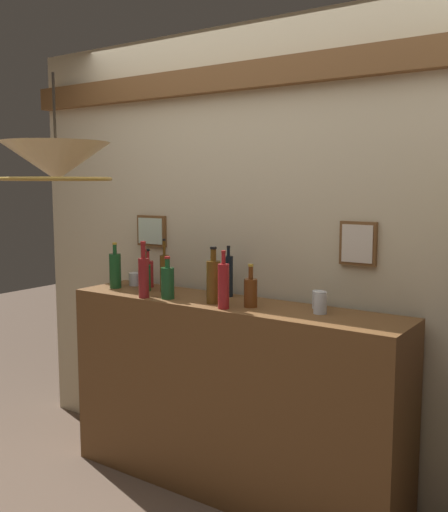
% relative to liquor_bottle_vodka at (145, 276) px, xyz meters
% --- Properties ---
extents(panelled_rear_partition, '(3.37, 0.15, 2.52)m').
position_rel_liquor_bottle_vodka_xyz_m(panelled_rear_partition, '(0.59, 0.29, 0.20)').
color(panelled_rear_partition, beige).
rests_on(panelled_rear_partition, ground).
extents(bar_shelf_unit, '(1.91, 0.41, 1.04)m').
position_rel_liquor_bottle_vodka_xyz_m(bar_shelf_unit, '(0.59, 0.01, -0.60)').
color(bar_shelf_unit, brown).
rests_on(bar_shelf_unit, ground).
extents(liquor_bottle_vodka, '(0.07, 0.07, 0.24)m').
position_rel_liquor_bottle_vodka_xyz_m(liquor_bottle_vodka, '(0.00, 0.00, 0.00)').
color(liquor_bottle_vodka, '#175626').
rests_on(liquor_bottle_vodka, bar_shelf_unit).
extents(liquor_bottle_vermouth, '(0.06, 0.06, 0.29)m').
position_rel_liquor_bottle_vodka_xyz_m(liquor_bottle_vermouth, '(0.65, -0.14, 0.03)').
color(liquor_bottle_vermouth, maroon).
rests_on(liquor_bottle_vermouth, bar_shelf_unit).
extents(liquor_bottle_port, '(0.07, 0.07, 0.22)m').
position_rel_liquor_bottle_vodka_xyz_m(liquor_bottle_port, '(0.74, -0.03, -0.01)').
color(liquor_bottle_port, brown).
rests_on(liquor_bottle_port, bar_shelf_unit).
extents(liquor_bottle_tequila, '(0.05, 0.05, 0.28)m').
position_rel_liquor_bottle_vodka_xyz_m(liquor_bottle_tequila, '(0.49, 0.14, 0.03)').
color(liquor_bottle_tequila, black).
rests_on(liquor_bottle_tequila, bar_shelf_unit).
extents(liquor_bottle_sherry, '(0.07, 0.07, 0.30)m').
position_rel_liquor_bottle_vodka_xyz_m(liquor_bottle_sherry, '(0.53, -0.06, 0.03)').
color(liquor_bottle_sherry, '#593C13').
rests_on(liquor_bottle_sherry, bar_shelf_unit).
extents(liquor_bottle_mezcal, '(0.06, 0.06, 0.31)m').
position_rel_liquor_bottle_vodka_xyz_m(liquor_bottle_mezcal, '(0.13, -0.15, 0.04)').
color(liquor_bottle_mezcal, maroon).
rests_on(liquor_bottle_mezcal, bar_shelf_unit).
extents(liquor_bottle_amaro, '(0.06, 0.06, 0.21)m').
position_rel_liquor_bottle_vodka_xyz_m(liquor_bottle_amaro, '(0.37, 0.15, -0.01)').
color(liquor_bottle_amaro, navy).
rests_on(liquor_bottle_amaro, bar_shelf_unit).
extents(liquor_bottle_scotch, '(0.05, 0.05, 0.31)m').
position_rel_liquor_bottle_vodka_xyz_m(liquor_bottle_scotch, '(0.12, 0.04, 0.03)').
color(liquor_bottle_scotch, '#593B12').
rests_on(liquor_bottle_scotch, bar_shelf_unit).
extents(liquor_bottle_rye, '(0.07, 0.07, 0.27)m').
position_rel_liquor_bottle_vodka_xyz_m(liquor_bottle_rye, '(-0.21, -0.03, 0.02)').
color(liquor_bottle_rye, '#1A4D24').
rests_on(liquor_bottle_rye, bar_shelf_unit).
extents(liquor_bottle_gin, '(0.07, 0.07, 0.23)m').
position_rel_liquor_bottle_vodka_xyz_m(liquor_bottle_gin, '(-0.07, 0.10, 0.00)').
color(liquor_bottle_gin, maroon).
rests_on(liquor_bottle_gin, bar_shelf_unit).
extents(liquor_bottle_whiskey, '(0.07, 0.07, 0.23)m').
position_rel_liquor_bottle_vodka_xyz_m(liquor_bottle_whiskey, '(0.26, -0.10, 0.01)').
color(liquor_bottle_whiskey, '#1A4D26').
rests_on(liquor_bottle_whiskey, bar_shelf_unit).
extents(glass_tumbler_rocks, '(0.08, 0.08, 0.08)m').
position_rel_liquor_bottle_vodka_xyz_m(glass_tumbler_rocks, '(-0.17, 0.11, -0.05)').
color(glass_tumbler_rocks, silver).
rests_on(glass_tumbler_rocks, bar_shelf_unit).
extents(glass_tumbler_highball, '(0.06, 0.06, 0.11)m').
position_rel_liquor_bottle_vodka_xyz_m(glass_tumbler_highball, '(1.09, 0.03, -0.03)').
color(glass_tumbler_highball, silver).
rests_on(glass_tumbler_highball, bar_shelf_unit).
extents(glass_tumbler_shot, '(0.06, 0.06, 0.09)m').
position_rel_liquor_bottle_vodka_xyz_m(glass_tumbler_shot, '(1.03, 0.14, -0.04)').
color(glass_tumbler_shot, silver).
rests_on(glass_tumbler_shot, bar_shelf_unit).
extents(pendant_lamp, '(0.47, 0.47, 0.45)m').
position_rel_liquor_bottle_vodka_xyz_m(pendant_lamp, '(0.25, -0.82, 0.62)').
color(pendant_lamp, beige).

